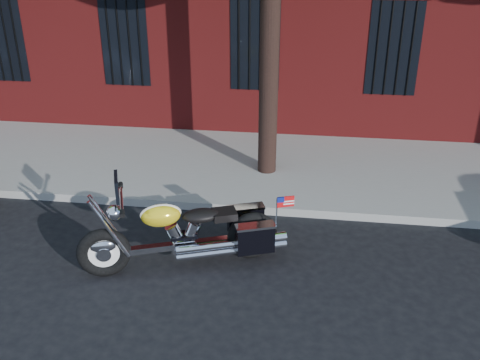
# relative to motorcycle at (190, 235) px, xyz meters

# --- Properties ---
(ground) EXTENTS (120.00, 120.00, 0.00)m
(ground) POSITION_rel_motorcycle_xyz_m (0.31, 0.39, -0.52)
(ground) COLOR black
(ground) RESTS_ON ground
(curb) EXTENTS (40.00, 0.16, 0.15)m
(curb) POSITION_rel_motorcycle_xyz_m (0.31, 1.77, -0.44)
(curb) COLOR gray
(curb) RESTS_ON ground
(sidewalk) EXTENTS (40.00, 3.60, 0.15)m
(sidewalk) POSITION_rel_motorcycle_xyz_m (0.31, 3.65, -0.44)
(sidewalk) COLOR gray
(sidewalk) RESTS_ON ground
(motorcycle) EXTENTS (3.00, 1.51, 1.53)m
(motorcycle) POSITION_rel_motorcycle_xyz_m (0.00, 0.00, 0.00)
(motorcycle) COLOR black
(motorcycle) RESTS_ON ground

